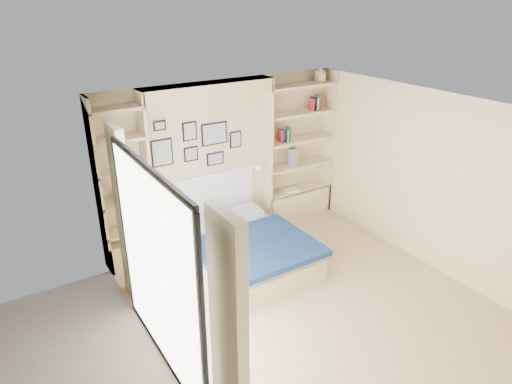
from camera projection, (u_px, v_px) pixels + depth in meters
ground at (308, 299)px, 5.93m from camera, size 4.50×4.50×0.00m
room_shell at (224, 190)px, 6.48m from camera, size 4.50×4.50×4.50m
bed at (244, 249)px, 6.57m from camera, size 1.61×2.08×1.07m
photo_gallery at (196, 143)px, 6.78m from camera, size 1.48×0.02×0.82m
reading_lamps at (214, 177)px, 6.89m from camera, size 1.92×0.12×0.15m
shelf_decor at (293, 122)px, 7.44m from camera, size 3.57×0.23×2.03m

